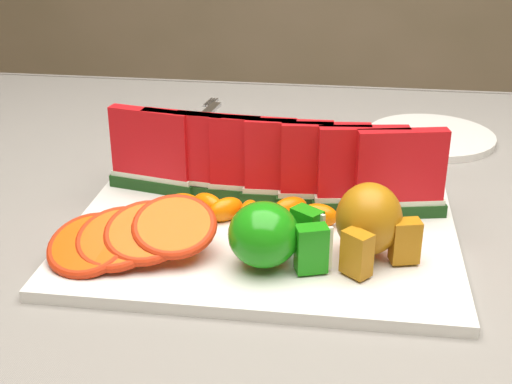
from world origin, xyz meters
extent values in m
cube|color=#51361A|center=(0.00, 0.00, 0.73)|extent=(1.40, 0.90, 0.03)
cube|color=gray|center=(0.00, 0.00, 0.75)|extent=(1.52, 1.02, 0.01)
cube|color=gray|center=(0.00, 0.51, 0.66)|extent=(1.52, 0.01, 0.20)
cube|color=silver|center=(-0.01, -0.07, 0.76)|extent=(0.40, 0.30, 0.01)
ellipsoid|color=#247B16|center=(0.00, -0.15, 0.80)|extent=(0.07, 0.07, 0.06)
cube|color=#247B16|center=(0.04, -0.15, 0.80)|extent=(0.03, 0.03, 0.05)
cube|color=beige|center=(0.05, -0.15, 0.80)|extent=(0.03, 0.01, 0.04)
cube|color=#247B16|center=(0.03, -0.12, 0.80)|extent=(0.03, 0.03, 0.05)
cube|color=beige|center=(0.04, -0.12, 0.80)|extent=(0.02, 0.02, 0.04)
ellipsoid|color=#B37F1A|center=(0.09, -0.11, 0.81)|extent=(0.08, 0.08, 0.07)
cube|color=#B37F1A|center=(0.08, -0.15, 0.79)|extent=(0.03, 0.03, 0.04)
cube|color=#B37F1A|center=(0.13, -0.12, 0.79)|extent=(0.03, 0.02, 0.04)
cylinder|color=silver|center=(0.19, 0.26, 0.76)|extent=(0.24, 0.24, 0.01)
cube|color=silver|center=(-0.16, 0.29, 0.76)|extent=(0.04, 0.17, 0.00)
cube|color=silver|center=(-0.17, 0.38, 0.76)|extent=(0.01, 0.04, 0.00)
cube|color=silver|center=(-0.16, 0.38, 0.76)|extent=(0.01, 0.04, 0.00)
cube|color=silver|center=(-0.16, 0.38, 0.76)|extent=(0.01, 0.04, 0.00)
cube|color=#08340C|center=(-0.15, 0.01, 0.78)|extent=(0.11, 0.04, 0.01)
cube|color=silver|center=(-0.15, 0.01, 0.79)|extent=(0.10, 0.04, 0.01)
cube|color=red|center=(-0.15, 0.01, 0.83)|extent=(0.10, 0.04, 0.08)
cube|color=#08340C|center=(-0.11, 0.01, 0.78)|extent=(0.11, 0.04, 0.01)
cube|color=silver|center=(-0.11, 0.01, 0.79)|extent=(0.10, 0.03, 0.01)
cube|color=red|center=(-0.11, 0.01, 0.83)|extent=(0.10, 0.03, 0.08)
cube|color=#08340C|center=(-0.07, 0.00, 0.78)|extent=(0.11, 0.03, 0.01)
cube|color=silver|center=(-0.07, 0.00, 0.79)|extent=(0.10, 0.03, 0.01)
cube|color=red|center=(-0.07, 0.00, 0.83)|extent=(0.10, 0.02, 0.08)
cube|color=#08340C|center=(-0.03, 0.00, 0.78)|extent=(0.11, 0.02, 0.01)
cube|color=silver|center=(-0.03, 0.00, 0.79)|extent=(0.10, 0.02, 0.01)
cube|color=red|center=(-0.03, 0.00, 0.83)|extent=(0.10, 0.02, 0.08)
cube|color=#08340C|center=(0.01, -0.01, 0.78)|extent=(0.11, 0.02, 0.01)
cube|color=silver|center=(0.01, -0.01, 0.79)|extent=(0.10, 0.02, 0.01)
cube|color=red|center=(0.01, -0.01, 0.83)|extent=(0.10, 0.02, 0.08)
cube|color=#08340C|center=(0.05, -0.01, 0.78)|extent=(0.11, 0.03, 0.01)
cube|color=silver|center=(0.05, -0.01, 0.79)|extent=(0.10, 0.03, 0.01)
cube|color=red|center=(0.05, -0.01, 0.83)|extent=(0.10, 0.02, 0.08)
cube|color=#08340C|center=(0.09, -0.01, 0.78)|extent=(0.11, 0.04, 0.01)
cube|color=silver|center=(0.09, -0.01, 0.79)|extent=(0.10, 0.03, 0.01)
cube|color=red|center=(0.09, -0.01, 0.83)|extent=(0.10, 0.03, 0.08)
cube|color=#08340C|center=(0.13, -0.02, 0.78)|extent=(0.11, 0.04, 0.01)
cube|color=silver|center=(0.13, -0.02, 0.79)|extent=(0.10, 0.04, 0.01)
cube|color=red|center=(0.13, -0.02, 0.83)|extent=(0.10, 0.04, 0.08)
cylinder|color=#F95B00|center=(-0.17, -0.16, 0.79)|extent=(0.09, 0.09, 0.03)
torus|color=red|center=(-0.17, -0.16, 0.79)|extent=(0.10, 0.10, 0.04)
cylinder|color=#F95B00|center=(-0.14, -0.15, 0.79)|extent=(0.08, 0.08, 0.03)
torus|color=red|center=(-0.14, -0.15, 0.79)|extent=(0.09, 0.09, 0.04)
cylinder|color=#F95B00|center=(-0.12, -0.14, 0.80)|extent=(0.08, 0.08, 0.03)
torus|color=red|center=(-0.12, -0.14, 0.80)|extent=(0.09, 0.08, 0.04)
cylinder|color=#F95B00|center=(-0.09, -0.13, 0.80)|extent=(0.08, 0.08, 0.03)
torus|color=red|center=(-0.09, -0.13, 0.80)|extent=(0.10, 0.09, 0.04)
cylinder|color=#F95B00|center=(-0.13, 0.05, 0.78)|extent=(0.07, 0.07, 0.03)
torus|color=red|center=(-0.13, 0.05, 0.78)|extent=(0.08, 0.08, 0.03)
cylinder|color=#F95B00|center=(-0.08, 0.05, 0.79)|extent=(0.07, 0.07, 0.03)
torus|color=red|center=(-0.08, 0.05, 0.79)|extent=(0.08, 0.08, 0.03)
cylinder|color=#F95B00|center=(-0.03, 0.05, 0.79)|extent=(0.08, 0.08, 0.03)
torus|color=red|center=(-0.03, 0.05, 0.79)|extent=(0.09, 0.09, 0.03)
cylinder|color=#F95B00|center=(0.02, 0.05, 0.79)|extent=(0.08, 0.08, 0.03)
torus|color=red|center=(0.02, 0.05, 0.79)|extent=(0.09, 0.09, 0.03)
cylinder|color=#F95B00|center=(0.06, 0.05, 0.80)|extent=(0.09, 0.09, 0.03)
torus|color=red|center=(0.06, 0.05, 0.80)|extent=(0.10, 0.10, 0.03)
cylinder|color=#F95B00|center=(0.11, 0.05, 0.80)|extent=(0.09, 0.09, 0.03)
torus|color=red|center=(0.11, 0.05, 0.80)|extent=(0.10, 0.10, 0.03)
ellipsoid|color=#FF5A29|center=(-0.11, -0.05, 0.78)|extent=(0.05, 0.03, 0.03)
ellipsoid|color=#FF5A29|center=(-0.08, -0.05, 0.78)|extent=(0.05, 0.04, 0.03)
ellipsoid|color=#FF5A29|center=(-0.06, -0.05, 0.78)|extent=(0.04, 0.04, 0.03)
ellipsoid|color=#FF5A29|center=(-0.03, -0.06, 0.78)|extent=(0.02, 0.04, 0.03)
ellipsoid|color=#FF5A29|center=(-0.01, -0.06, 0.78)|extent=(0.05, 0.04, 0.03)
ellipsoid|color=#FF5A29|center=(0.01, -0.04, 0.78)|extent=(0.05, 0.04, 0.03)
ellipsoid|color=#FF5A29|center=(0.02, -0.07, 0.78)|extent=(0.04, 0.05, 0.03)
ellipsoid|color=#FF5A29|center=(0.04, -0.05, 0.78)|extent=(0.04, 0.03, 0.03)
camera|label=1|loc=(0.07, -0.73, 1.12)|focal=50.00mm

